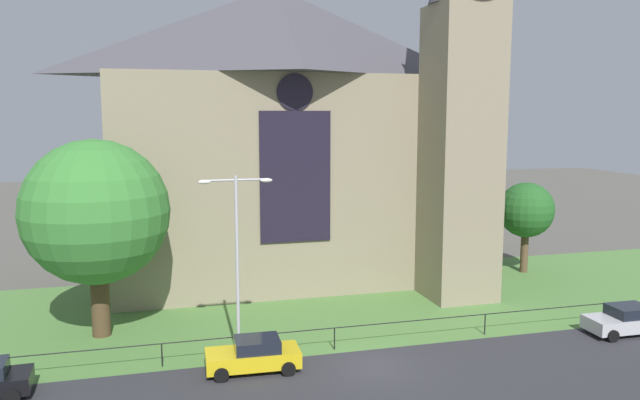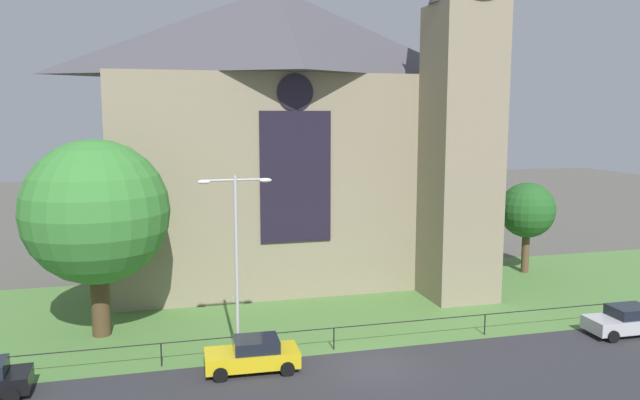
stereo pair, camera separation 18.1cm
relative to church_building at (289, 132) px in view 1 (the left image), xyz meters
The scene contains 10 objects.
ground 12.20m from the church_building, 86.23° to the right, with size 160.00×160.00×0.00m, color #56544C.
road_asphalt 21.22m from the church_building, 88.67° to the right, with size 120.00×8.00×0.01m, color #2D2D33.
grass_verge 13.38m from the church_building, 87.11° to the right, with size 120.00×20.00×0.01m, color #517F3D.
church_building is the anchor object (origin of this frame).
iron_railing 16.88m from the church_building, 93.15° to the right, with size 32.99×0.07×1.13m.
tree_right_far 18.10m from the church_building, 10.05° to the right, with size 4.00×4.00×6.61m.
tree_left_near 15.49m from the church_building, 143.04° to the right, with size 7.43×7.43×10.27m.
streetlamp_near 15.92m from the church_building, 111.18° to the right, with size 3.37×0.26×8.74m.
parked_car_yellow 18.94m from the church_building, 107.78° to the right, with size 4.26×2.15×1.51m.
parked_car_silver 23.65m from the church_building, 47.12° to the right, with size 4.23×2.09×1.51m.
Camera 1 is at (-9.43, -25.70, 11.49)m, focal length 34.97 mm.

